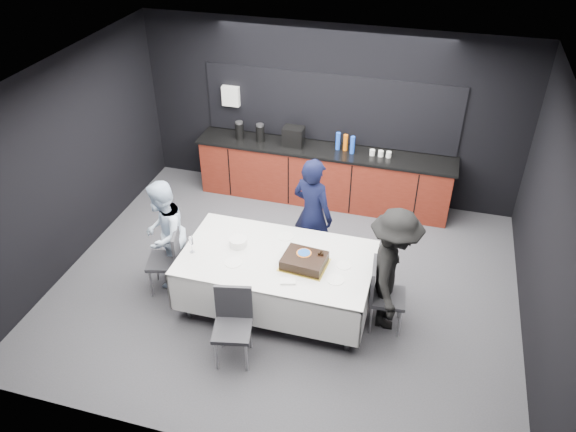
# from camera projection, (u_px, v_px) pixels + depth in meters

# --- Properties ---
(ground) EXTENTS (6.00, 6.00, 0.00)m
(ground) POSITION_uv_depth(u_px,v_px,m) (286.00, 284.00, 7.55)
(ground) COLOR #434348
(ground) RESTS_ON ground
(room_shell) EXTENTS (6.04, 5.04, 2.82)m
(room_shell) POSITION_uv_depth(u_px,v_px,m) (286.00, 163.00, 6.50)
(room_shell) COLOR white
(room_shell) RESTS_ON ground
(kitchenette) EXTENTS (4.10, 0.64, 2.05)m
(kitchenette) POSITION_uv_depth(u_px,v_px,m) (323.00, 170.00, 9.00)
(kitchenette) COLOR #57170D
(kitchenette) RESTS_ON ground
(party_table) EXTENTS (2.32, 1.32, 0.78)m
(party_table) POSITION_uv_depth(u_px,v_px,m) (277.00, 266.00, 6.87)
(party_table) COLOR #99999E
(party_table) RESTS_ON ground
(cake_assembly) EXTENTS (0.57, 0.48, 0.17)m
(cake_assembly) POSITION_uv_depth(u_px,v_px,m) (304.00, 261.00, 6.62)
(cake_assembly) COLOR gold
(cake_assembly) RESTS_ON party_table
(plate_stack) EXTENTS (0.22, 0.22, 0.10)m
(plate_stack) POSITION_uv_depth(u_px,v_px,m) (238.00, 242.00, 6.95)
(plate_stack) COLOR white
(plate_stack) RESTS_ON party_table
(loose_plate_near) EXTENTS (0.21, 0.21, 0.01)m
(loose_plate_near) POSITION_uv_depth(u_px,v_px,m) (233.00, 263.00, 6.69)
(loose_plate_near) COLOR white
(loose_plate_near) RESTS_ON party_table
(loose_plate_right_a) EXTENTS (0.18, 0.18, 0.01)m
(loose_plate_right_a) POSITION_uv_depth(u_px,v_px,m) (344.00, 265.00, 6.65)
(loose_plate_right_a) COLOR white
(loose_plate_right_a) RESTS_ON party_table
(loose_plate_right_b) EXTENTS (0.21, 0.21, 0.01)m
(loose_plate_right_b) POSITION_uv_depth(u_px,v_px,m) (335.00, 280.00, 6.43)
(loose_plate_right_b) COLOR white
(loose_plate_right_b) RESTS_ON party_table
(loose_plate_far) EXTENTS (0.20, 0.20, 0.01)m
(loose_plate_far) POSITION_uv_depth(u_px,v_px,m) (285.00, 236.00, 7.12)
(loose_plate_far) COLOR white
(loose_plate_far) RESTS_ON party_table
(fork_pile) EXTENTS (0.20, 0.15, 0.03)m
(fork_pile) POSITION_uv_depth(u_px,v_px,m) (288.00, 281.00, 6.40)
(fork_pile) COLOR white
(fork_pile) RESTS_ON party_table
(champagne_flute) EXTENTS (0.06, 0.06, 0.22)m
(champagne_flute) POSITION_uv_depth(u_px,v_px,m) (191.00, 242.00, 6.78)
(champagne_flute) COLOR white
(champagne_flute) RESTS_ON party_table
(chair_left) EXTENTS (0.51, 0.51, 0.92)m
(chair_left) POSITION_uv_depth(u_px,v_px,m) (170.00, 256.00, 7.19)
(chair_left) COLOR #2B2B30
(chair_left) RESTS_ON ground
(chair_right) EXTENTS (0.46, 0.46, 0.92)m
(chair_right) POSITION_uv_depth(u_px,v_px,m) (381.00, 291.00, 6.64)
(chair_right) COLOR #2B2B30
(chair_right) RESTS_ON ground
(chair_near) EXTENTS (0.50, 0.50, 0.92)m
(chair_near) POSITION_uv_depth(u_px,v_px,m) (233.00, 319.00, 6.26)
(chair_near) COLOR #2B2B30
(chair_near) RESTS_ON ground
(person_center) EXTENTS (0.72, 0.60, 1.67)m
(person_center) POSITION_uv_depth(u_px,v_px,m) (312.00, 215.00, 7.44)
(person_center) COLOR black
(person_center) RESTS_ON ground
(person_left) EXTENTS (0.66, 0.80, 1.50)m
(person_left) POSITION_uv_depth(u_px,v_px,m) (164.00, 234.00, 7.22)
(person_left) COLOR silver
(person_left) RESTS_ON ground
(person_right) EXTENTS (0.66, 1.08, 1.62)m
(person_right) POSITION_uv_depth(u_px,v_px,m) (392.00, 270.00, 6.53)
(person_right) COLOR black
(person_right) RESTS_ON ground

